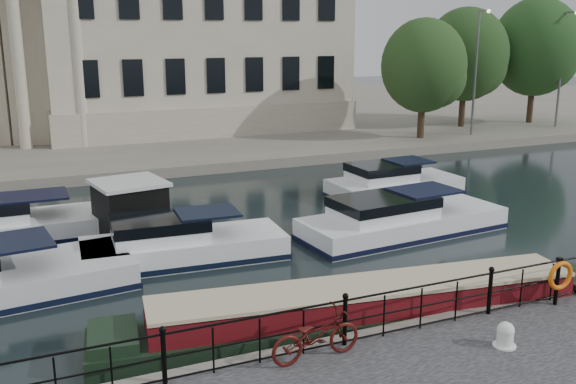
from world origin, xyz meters
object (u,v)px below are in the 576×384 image
object	(u,v)px
narrowboat	(368,315)
life_ring_post	(560,276)
bicycle	(316,336)
mooring_bollard	(505,335)
harbour_hut	(130,212)

from	to	relation	value
narrowboat	life_ring_post	bearing A→B (deg)	-14.00
bicycle	mooring_bollard	distance (m)	4.22
narrowboat	harbour_hut	bearing A→B (deg)	120.29
life_ring_post	narrowboat	size ratio (longest dim) A/B	0.09
bicycle	harbour_hut	world-z (taller)	harbour_hut
harbour_hut	bicycle	bearing A→B (deg)	-91.05
harbour_hut	mooring_bollard	bearing A→B (deg)	-75.17
bicycle	life_ring_post	size ratio (longest dim) A/B	1.64
bicycle	narrowboat	world-z (taller)	bicycle
narrowboat	harbour_hut	xyz separation A→B (m)	(-4.09, 9.78, 0.59)
mooring_bollard	harbour_hut	distance (m)	13.98
mooring_bollard	harbour_hut	bearing A→B (deg)	114.57
bicycle	narrowboat	bearing A→B (deg)	-55.35
mooring_bollard	life_ring_post	bearing A→B (deg)	23.12
bicycle	narrowboat	size ratio (longest dim) A/B	0.15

